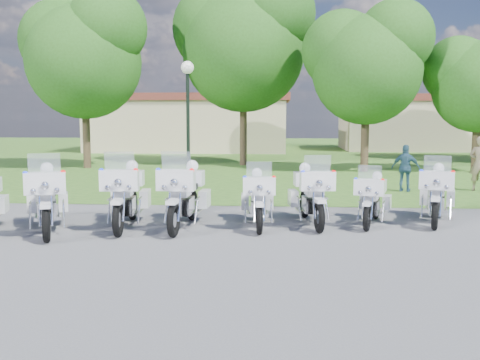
# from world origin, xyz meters

# --- Properties ---
(ground) EXTENTS (100.00, 100.00, 0.00)m
(ground) POSITION_xyz_m (0.00, 0.00, 0.00)
(ground) COLOR #57585D
(ground) RESTS_ON ground
(grass_lawn) EXTENTS (100.00, 48.00, 0.01)m
(grass_lawn) POSITION_xyz_m (0.00, 27.00, 0.00)
(grass_lawn) COLOR #2E5D1D
(grass_lawn) RESTS_ON ground
(motorcycle_1) EXTENTS (1.48, 2.47, 1.76)m
(motorcycle_1) POSITION_xyz_m (-4.48, -0.59, 0.74)
(motorcycle_1) COLOR black
(motorcycle_1) RESTS_ON ground
(motorcycle_2) EXTENTS (1.03, 2.62, 1.76)m
(motorcycle_2) POSITION_xyz_m (-2.91, 0.05, 0.74)
(motorcycle_2) COLOR black
(motorcycle_2) RESTS_ON ground
(motorcycle_3) EXTENTS (0.92, 2.63, 1.77)m
(motorcycle_3) POSITION_xyz_m (-1.59, 0.12, 0.74)
(motorcycle_3) COLOR black
(motorcycle_3) RESTS_ON ground
(motorcycle_4) EXTENTS (0.84, 2.29, 1.53)m
(motorcycle_4) POSITION_xyz_m (0.04, 0.36, 0.64)
(motorcycle_4) COLOR black
(motorcycle_4) RESTS_ON ground
(motorcycle_5) EXTENTS (1.00, 2.47, 1.66)m
(motorcycle_5) POSITION_xyz_m (1.25, 0.69, 0.70)
(motorcycle_5) COLOR black
(motorcycle_5) RESTS_ON ground
(motorcycle_6) EXTENTS (1.10, 2.07, 1.43)m
(motorcycle_6) POSITION_xyz_m (2.70, 0.75, 0.60)
(motorcycle_6) COLOR black
(motorcycle_6) RESTS_ON ground
(motorcycle_7) EXTENTS (1.26, 2.36, 1.63)m
(motorcycle_7) POSITION_xyz_m (4.25, 1.12, 0.68)
(motorcycle_7) COLOR black
(motorcycle_7) RESTS_ON ground
(lamp_post) EXTENTS (0.44, 0.44, 4.37)m
(lamp_post) POSITION_xyz_m (-2.62, 6.68, 3.29)
(lamp_post) COLOR black
(lamp_post) RESTS_ON ground
(tree_0) EXTENTS (6.36, 5.43, 8.49)m
(tree_0) POSITION_xyz_m (-8.83, 13.72, 5.62)
(tree_0) COLOR #38281C
(tree_0) RESTS_ON ground
(tree_1) EXTENTS (7.26, 6.20, 9.68)m
(tree_1) POSITION_xyz_m (-1.36, 15.89, 6.41)
(tree_1) COLOR #38281C
(tree_1) RESTS_ON ground
(tree_2) EXTENTS (5.69, 4.85, 7.58)m
(tree_2) POSITION_xyz_m (4.36, 12.90, 5.01)
(tree_2) COLOR #38281C
(tree_2) RESTS_ON ground
(tree_3) EXTENTS (4.76, 4.06, 6.35)m
(tree_3) POSITION_xyz_m (9.36, 13.15, 4.20)
(tree_3) COLOR #38281C
(tree_3) RESTS_ON ground
(building_west) EXTENTS (14.56, 8.32, 4.10)m
(building_west) POSITION_xyz_m (-6.00, 28.00, 2.07)
(building_west) COLOR #C2AE8C
(building_west) RESTS_ON ground
(building_east) EXTENTS (11.44, 7.28, 4.10)m
(building_east) POSITION_xyz_m (11.00, 30.00, 2.07)
(building_east) COLOR #C2AE8C
(building_east) RESTS_ON ground
(bystander_a) EXTENTS (0.80, 0.70, 1.84)m
(bystander_a) POSITION_xyz_m (7.22, 6.62, 0.92)
(bystander_a) COLOR #88765C
(bystander_a) RESTS_ON ground
(bystander_c) EXTENTS (0.99, 0.68, 1.56)m
(bystander_c) POSITION_xyz_m (4.72, 6.31, 0.78)
(bystander_c) COLOR #2B5169
(bystander_c) RESTS_ON ground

